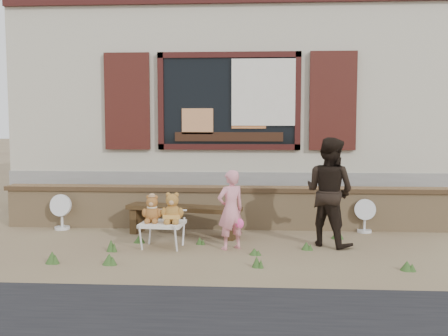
# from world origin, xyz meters

# --- Properties ---
(ground) EXTENTS (80.00, 80.00, 0.00)m
(ground) POSITION_xyz_m (0.00, 0.00, 0.00)
(ground) COLOR brown
(ground) RESTS_ON ground
(shopfront) EXTENTS (8.04, 5.13, 4.00)m
(shopfront) POSITION_xyz_m (0.00, 4.49, 2.00)
(shopfront) COLOR #B1A88F
(shopfront) RESTS_ON ground
(brick_wall) EXTENTS (7.10, 0.36, 0.67)m
(brick_wall) POSITION_xyz_m (0.00, 1.00, 0.34)
(brick_wall) COLOR tan
(brick_wall) RESTS_ON ground
(bench) EXTENTS (1.77, 0.75, 0.44)m
(bench) POSITION_xyz_m (-0.59, 0.42, 0.32)
(bench) COLOR #312211
(bench) RESTS_ON ground
(folding_chair) EXTENTS (0.61, 0.55, 0.35)m
(folding_chair) POSITION_xyz_m (-0.77, -0.36, 0.31)
(folding_chair) COLOR silver
(folding_chair) RESTS_ON ground
(teddy_bear_left) EXTENTS (0.30, 0.26, 0.38)m
(teddy_bear_left) POSITION_xyz_m (-0.91, -0.35, 0.53)
(teddy_bear_left) COLOR brown
(teddy_bear_left) RESTS_ON folding_chair
(teddy_bear_right) EXTENTS (0.33, 0.29, 0.42)m
(teddy_bear_right) POSITION_xyz_m (-0.63, -0.37, 0.56)
(teddy_bear_right) COLOR brown
(teddy_bear_right) RESTS_ON folding_chair
(child) EXTENTS (0.46, 0.42, 1.06)m
(child) POSITION_xyz_m (0.15, -0.38, 0.53)
(child) COLOR pink
(child) RESTS_ON ground
(adult) EXTENTS (0.92, 0.89, 1.49)m
(adult) POSITION_xyz_m (1.49, -0.07, 0.74)
(adult) COLOR black
(adult) RESTS_ON ground
(fan_left) EXTENTS (0.36, 0.24, 0.56)m
(fan_left) POSITION_xyz_m (-2.57, 0.73, 0.28)
(fan_left) COLOR silver
(fan_left) RESTS_ON ground
(fan_right) EXTENTS (0.33, 0.22, 0.52)m
(fan_right) POSITION_xyz_m (2.15, 0.80, 0.26)
(fan_right) COLOR silver
(fan_right) RESTS_ON ground
(grass_tufts) EXTENTS (4.35, 1.75, 0.16)m
(grass_tufts) POSITION_xyz_m (-0.17, -0.72, 0.06)
(grass_tufts) COLOR #325321
(grass_tufts) RESTS_ON ground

